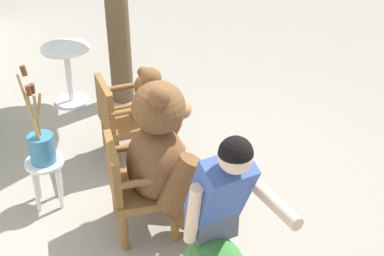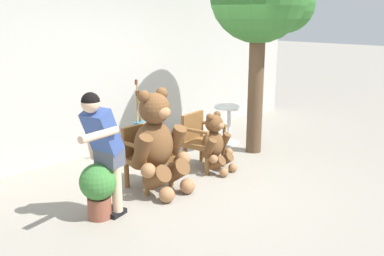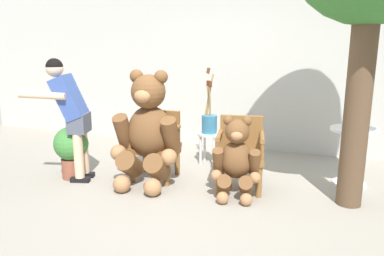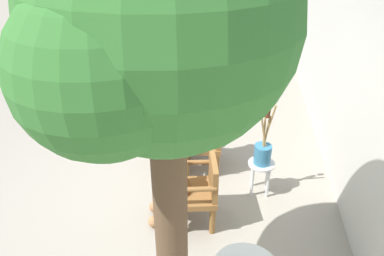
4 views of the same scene
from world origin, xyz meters
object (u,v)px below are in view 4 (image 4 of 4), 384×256
object	(u,v)px
teddy_bear_large	(189,124)
patio_tree	(154,36)
teddy_bear_small	(173,188)
white_stool	(261,170)
person_visitor	(185,81)
brush_bucket	(263,151)
wooden_chair_left	(207,139)
potted_plant	(188,109)
wooden_chair_right	(198,189)

from	to	relation	value
teddy_bear_large	patio_tree	bearing A→B (deg)	3.06
teddy_bear_small	white_stool	xyz separation A→B (m)	(-0.64, 1.03, -0.10)
person_visitor	brush_bucket	distance (m)	1.90
wooden_chair_left	person_visitor	distance (m)	1.15
brush_bucket	teddy_bear_large	bearing A→B (deg)	-115.44
brush_bucket	white_stool	bearing A→B (deg)	-38.95
white_stool	potted_plant	bearing A→B (deg)	-142.74
person_visitor	potted_plant	distance (m)	0.53
teddy_bear_small	white_stool	world-z (taller)	teddy_bear_small
teddy_bear_small	wooden_chair_left	bearing A→B (deg)	165.48
brush_bucket	person_visitor	bearing A→B (deg)	-140.24
wooden_chair_left	teddy_bear_large	distance (m)	0.35
wooden_chair_right	patio_tree	bearing A→B (deg)	-5.62
white_stool	brush_bucket	world-z (taller)	brush_bucket
teddy_bear_large	patio_tree	world-z (taller)	patio_tree
teddy_bear_large	brush_bucket	world-z (taller)	teddy_bear_large
brush_bucket	potted_plant	size ratio (longest dim) A/B	1.37
wooden_chair_right	potted_plant	world-z (taller)	wooden_chair_right
teddy_bear_small	person_visitor	size ratio (longest dim) A/B	0.60
person_visitor	wooden_chair_left	bearing A→B (deg)	25.41
teddy_bear_small	brush_bucket	bearing A→B (deg)	121.64
wooden_chair_right	teddy_bear_small	size ratio (longest dim) A/B	0.92
wooden_chair_right	person_visitor	bearing A→B (deg)	-167.59
wooden_chair_right	person_visitor	xyz separation A→B (m)	(-2.06, -0.45, 0.45)
person_visitor	brush_bucket	bearing A→B (deg)	39.76
teddy_bear_large	potted_plant	bearing A→B (deg)	-171.84
patio_tree	teddy_bear_small	bearing A→B (deg)	-172.83
wooden_chair_left	brush_bucket	distance (m)	0.91
teddy_bear_large	person_visitor	distance (m)	1.01
person_visitor	brush_bucket	xyz separation A→B (m)	(1.44, 1.20, -0.27)
teddy_bear_large	white_stool	world-z (taller)	teddy_bear_large
teddy_bear_small	teddy_bear_large	bearing A→B (deg)	178.28
person_visitor	patio_tree	size ratio (longest dim) A/B	0.44
potted_plant	white_stool	bearing A→B (deg)	37.26
wooden_chair_left	person_visitor	xyz separation A→B (m)	(-0.96, -0.45, 0.45)
white_stool	potted_plant	size ratio (longest dim) A/B	0.68
wooden_chair_right	person_visitor	distance (m)	2.16
white_stool	brush_bucket	size ratio (longest dim) A/B	0.49
wooden_chair_left	teddy_bear_large	size ratio (longest dim) A/B	0.61
teddy_bear_large	potted_plant	distance (m)	1.08
patio_tree	white_stool	bearing A→B (deg)	155.59
teddy_bear_large	white_stool	bearing A→B (deg)	64.42
teddy_bear_small	patio_tree	xyz separation A→B (m)	(1.29, 0.16, 2.17)
teddy_bear_small	potted_plant	world-z (taller)	teddy_bear_small
person_visitor	patio_tree	xyz separation A→B (m)	(3.37, 0.33, 1.71)
wooden_chair_left	patio_tree	xyz separation A→B (m)	(2.41, -0.13, 2.16)
teddy_bear_large	potted_plant	xyz separation A→B (m)	(-1.03, -0.15, -0.30)
white_stool	wooden_chair_right	bearing A→B (deg)	-50.33
teddy_bear_small	person_visitor	bearing A→B (deg)	-175.50
patio_tree	wooden_chair_right	bearing A→B (deg)	174.38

